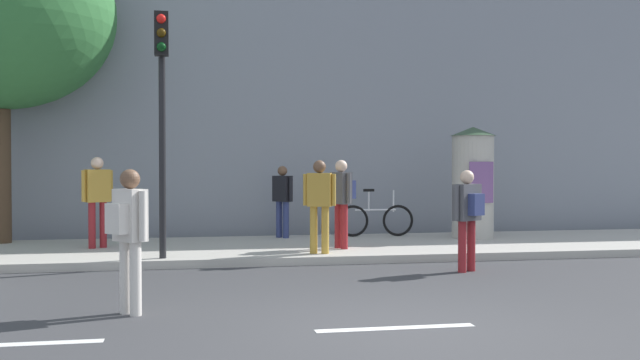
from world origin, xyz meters
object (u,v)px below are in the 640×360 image
Objects in this scene: pedestrian_tallest at (282,196)px; pedestrian_with_backpack at (468,211)px; street_tree at (0,14)px; pedestrian_in_red_top at (319,199)px; pedestrian_near_pole at (342,196)px; pedestrian_with_bag at (129,228)px; traffic_light at (162,94)px; pedestrian_in_light_jacket at (97,194)px; bicycle_leaning at (375,219)px; poster_column at (473,182)px.

pedestrian_with_backpack is at bearing -61.73° from pedestrian_tallest.
street_tree is 3.94× the size of pedestrian_in_red_top.
pedestrian_tallest is at bearing 111.19° from pedestrian_near_pole.
pedestrian_in_red_top is 0.92m from pedestrian_near_pole.
street_tree is at bearing 113.38° from pedestrian_with_bag.
pedestrian_tallest is at bearing 68.65° from pedestrian_with_bag.
pedestrian_in_light_jacket is at bearing 124.27° from traffic_light.
traffic_light is 6.15m from bicycle_leaning.
pedestrian_with_backpack is 0.99× the size of pedestrian_in_red_top.
poster_column is 1.54× the size of pedestrian_tallest.
pedestrian_in_light_jacket is 1.02× the size of bicycle_leaning.
street_tree is at bearing 154.35° from pedestrian_in_red_top.
street_tree is at bearing 150.95° from pedestrian_with_backpack.
street_tree is at bearing 175.29° from poster_column.
bicycle_leaning is (4.67, 3.13, -2.49)m from traffic_light.
pedestrian_in_light_jacket is at bearing -176.54° from poster_column.
pedestrian_with_bag is at bearing -80.02° from pedestrian_in_light_jacket.
pedestrian_in_red_top reaches higher than pedestrian_with_bag.
pedestrian_in_light_jacket is at bearing 99.98° from pedestrian_with_bag.
pedestrian_tallest is at bearing 95.66° from pedestrian_in_red_top.
pedestrian_tallest is 2.99m from pedestrian_in_red_top.
pedestrian_in_light_jacket is 1.04× the size of pedestrian_in_red_top.
pedestrian_tallest is 0.91× the size of bicycle_leaning.
traffic_light is at bearing -164.28° from pedestrian_near_pole.
poster_column reaches higher than pedestrian_in_light_jacket.
pedestrian_in_red_top is (2.83, 0.25, -1.86)m from traffic_light.
traffic_light reaches higher than bicycle_leaning.
street_tree is at bearing 161.46° from pedestrian_near_pole.
street_tree is 4.00× the size of pedestrian_with_backpack.
street_tree is at bearing 179.19° from bicycle_leaning.
pedestrian_tallest is (-2.51, 4.67, 0.06)m from pedestrian_with_backpack.
pedestrian_in_light_jacket is 1.11× the size of pedestrian_tallest.
street_tree is at bearing 136.29° from traffic_light.
pedestrian_with_backpack is at bearing -55.83° from pedestrian_near_pole.
pedestrian_in_light_jacket is 4.07m from pedestrian_tallest.
poster_column is 2.35m from bicycle_leaning.
pedestrian_with_bag is 8.67m from bicycle_leaning.
traffic_light is at bearing 86.06° from pedestrian_with_bag.
bicycle_leaning is (1.84, 2.88, -0.63)m from pedestrian_in_red_top.
poster_column is at bearing 3.46° from pedestrian_in_light_jacket.
traffic_light is at bearing -43.71° from street_tree.
pedestrian_near_pole is at bearing -11.52° from pedestrian_in_light_jacket.
street_tree is at bearing 179.79° from pedestrian_tallest.
pedestrian_in_red_top is (6.23, -2.99, -3.78)m from street_tree.
street_tree is 3.79× the size of pedestrian_in_light_jacket.
pedestrian_with_backpack is (8.45, -4.69, -3.92)m from street_tree.
pedestrian_in_light_jacket is 6.14m from bicycle_leaning.
pedestrian_with_bag is 1.08× the size of pedestrian_tallest.
pedestrian_with_bag is 5.25m from pedestrian_in_red_top.
pedestrian_tallest reaches higher than bicycle_leaning.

